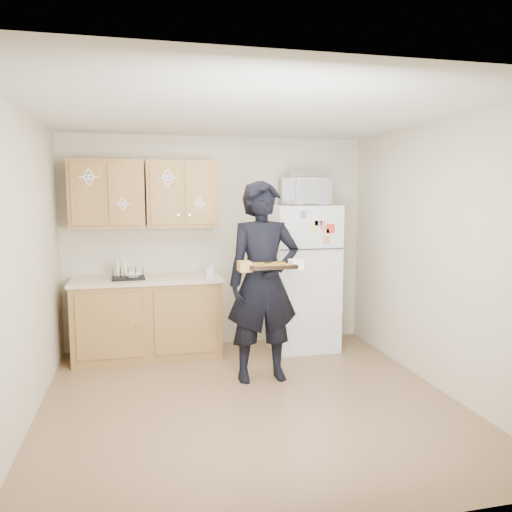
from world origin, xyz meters
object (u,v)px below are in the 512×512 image
at_px(baking_tray, 271,266).
at_px(refrigerator, 302,277).
at_px(microwave, 305,192).
at_px(dish_rack, 128,273).
at_px(person, 263,282).

bearing_deg(baking_tray, refrigerator, 58.75).
height_order(microwave, dish_rack, microwave).
height_order(refrigerator, microwave, microwave).
xyz_separation_m(refrigerator, dish_rack, (-2.00, 0.02, 0.12)).
height_order(refrigerator, person, person).
distance_m(refrigerator, dish_rack, 2.00).
xyz_separation_m(baking_tray, microwave, (0.71, 1.17, 0.68)).
relative_size(refrigerator, microwave, 3.03).
height_order(person, baking_tray, person).
height_order(baking_tray, dish_rack, baking_tray).
bearing_deg(dish_rack, baking_tray, -43.85).
distance_m(refrigerator, person, 1.17).
bearing_deg(microwave, person, -121.57).
bearing_deg(refrigerator, microwave, -83.06).
bearing_deg(person, refrigerator, 51.58).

